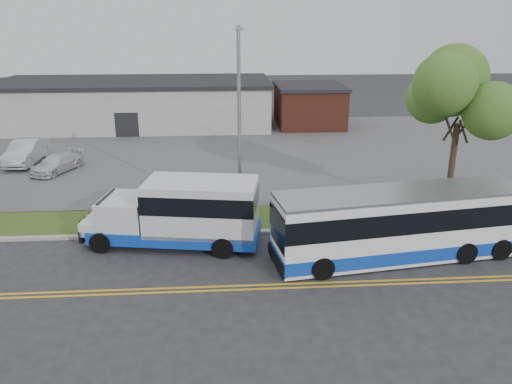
{
  "coord_description": "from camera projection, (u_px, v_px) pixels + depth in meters",
  "views": [
    {
      "loc": [
        2.14,
        -21.03,
        9.96
      ],
      "look_at": [
        3.8,
        2.61,
        1.6
      ],
      "focal_mm": 35.0,
      "sensor_mm": 36.0,
      "label": 1
    }
  ],
  "objects": [
    {
      "name": "parked_car_a",
      "position": [
        26.0,
        152.0,
        35.17
      ],
      "size": [
        1.93,
        5.08,
        1.65
      ],
      "primitive_type": "imported",
      "rotation": [
        0.0,
        0.0,
        -0.04
      ],
      "color": "#B6B8BD",
      "rests_on": "parking_lot"
    },
    {
      "name": "tree_east",
      "position": [
        461.0,
        97.0,
        24.63
      ],
      "size": [
        5.2,
        5.2,
        8.33
      ],
      "color": "#37261E",
      "rests_on": "verge"
    },
    {
      "name": "pedestrian",
      "position": [
        132.0,
        205.0,
        25.41
      ],
      "size": [
        0.69,
        0.66,
        1.59
      ],
      "primitive_type": "imported",
      "rotation": [
        0.0,
        0.0,
        3.84
      ],
      "color": "black",
      "rests_on": "verge"
    },
    {
      "name": "grocery_bag_right",
      "position": [
        140.0,
        214.0,
        25.88
      ],
      "size": [
        0.32,
        0.32,
        0.32
      ],
      "primitive_type": "sphere",
      "color": "white",
      "rests_on": "verge"
    },
    {
      "name": "lane_line_north",
      "position": [
        170.0,
        288.0,
        19.33
      ],
      "size": [
        70.0,
        0.12,
        0.01
      ],
      "primitive_type": "cube",
      "color": "gold",
      "rests_on": "ground"
    },
    {
      "name": "verge",
      "position": [
        182.0,
        220.0,
        25.67
      ],
      "size": [
        80.0,
        3.3,
        0.1
      ],
      "primitive_type": "cube",
      "color": "#314F1A",
      "rests_on": "ground"
    },
    {
      "name": "lane_line_south",
      "position": [
        169.0,
        292.0,
        19.05
      ],
      "size": [
        70.0,
        0.12,
        0.01
      ],
      "primitive_type": "cube",
      "color": "gold",
      "rests_on": "ground"
    },
    {
      "name": "transit_bus",
      "position": [
        399.0,
        224.0,
        21.39
      ],
      "size": [
        11.2,
        4.05,
        3.04
      ],
      "rotation": [
        0.0,
        0.0,
        0.14
      ],
      "color": "white",
      "rests_on": "ground"
    },
    {
      "name": "curb",
      "position": [
        180.0,
        234.0,
        23.96
      ],
      "size": [
        80.0,
        0.3,
        0.15
      ],
      "primitive_type": "cube",
      "color": "#9E9B93",
      "rests_on": "ground"
    },
    {
      "name": "grocery_bag_left",
      "position": [
        127.0,
        218.0,
        25.37
      ],
      "size": [
        0.32,
        0.32,
        0.32
      ],
      "primitive_type": "sphere",
      "color": "white",
      "rests_on": "verge"
    },
    {
      "name": "parking_lot",
      "position": [
        195.0,
        151.0,
        38.93
      ],
      "size": [
        80.0,
        25.0,
        0.1
      ],
      "primitive_type": "cube",
      "color": "#4C4C4F",
      "rests_on": "ground"
    },
    {
      "name": "brick_wing",
      "position": [
        309.0,
        105.0,
        47.45
      ],
      "size": [
        6.3,
        7.3,
        3.9
      ],
      "color": "brown",
      "rests_on": "ground"
    },
    {
      "name": "streetlight_near",
      "position": [
        239.0,
        120.0,
        23.98
      ],
      "size": [
        0.35,
        1.53,
        9.5
      ],
      "color": "gray",
      "rests_on": "verge"
    },
    {
      "name": "ground",
      "position": [
        178.0,
        245.0,
        22.96
      ],
      "size": [
        140.0,
        140.0,
        0.0
      ],
      "primitive_type": "plane",
      "color": "#28282B",
      "rests_on": "ground"
    },
    {
      "name": "commercial_building",
      "position": [
        135.0,
        103.0,
        47.23
      ],
      "size": [
        25.4,
        10.4,
        4.35
      ],
      "color": "#9E9E99",
      "rests_on": "ground"
    },
    {
      "name": "parked_car_b",
      "position": [
        57.0,
        163.0,
        33.36
      ],
      "size": [
        3.12,
        4.43,
        1.19
      ],
      "primitive_type": "imported",
      "rotation": [
        0.0,
        0.0,
        -0.4
      ],
      "color": "silver",
      "rests_on": "parking_lot"
    },
    {
      "name": "shuttle_bus",
      "position": [
        185.0,
        211.0,
        22.57
      ],
      "size": [
        8.32,
        3.84,
        3.08
      ],
      "rotation": [
        0.0,
        0.0,
        -0.16
      ],
      "color": "#103FB3",
      "rests_on": "ground"
    }
  ]
}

